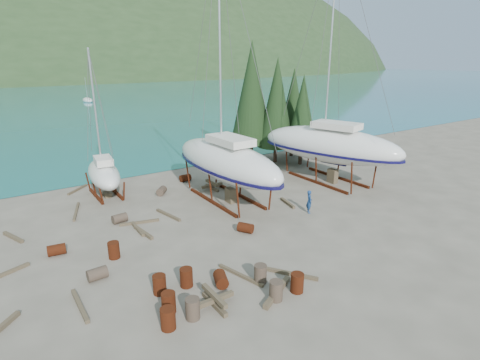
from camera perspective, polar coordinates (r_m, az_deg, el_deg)
ground at (r=21.48m, az=-0.45°, el=-9.10°), size 600.00×600.00×0.00m
far_house_right at (r=210.03m, az=-23.62°, el=14.62°), size 6.60×5.60×5.60m
cypress_near_right at (r=36.46m, az=5.62°, el=11.59°), size 3.60×3.60×10.00m
cypress_mid_right at (r=36.06m, az=9.50°, el=9.97°), size 3.06×3.06×8.50m
cypress_back_left at (r=37.04m, az=1.81°, el=13.11°), size 4.14×4.14×11.50m
cypress_far_right at (r=39.22m, az=8.11°, el=11.08°), size 3.24×3.24×9.00m
moored_boat_mid at (r=98.59m, az=-22.21°, el=11.17°), size 2.00×5.00×6.05m
large_sailboat_near at (r=26.38m, az=-2.14°, el=2.96°), size 3.78×11.75×18.34m
large_sailboat_far at (r=31.56m, az=13.48°, el=5.30°), size 6.86×12.63×19.17m
small_sailboat_shore at (r=29.36m, az=-20.04°, el=0.96°), size 2.75×6.75×10.52m
worker at (r=25.22m, az=10.50°, el=-3.25°), size 0.60×0.68×1.56m
drum_0 at (r=16.07m, az=-10.82°, el=-17.88°), size 0.58×0.58×0.88m
drum_2 at (r=22.02m, az=-26.15°, el=-9.53°), size 0.95×0.69×0.58m
drum_4 at (r=31.65m, az=-8.34°, el=0.32°), size 0.89×0.59×0.58m
drum_5 at (r=17.59m, az=3.13°, el=-14.09°), size 0.58×0.58×0.88m
drum_6 at (r=22.23m, az=0.85°, el=-7.29°), size 0.95×1.05×0.58m
drum_7 at (r=17.15m, az=8.70°, el=-15.21°), size 0.58×0.58×0.88m
drum_8 at (r=20.54m, az=-18.67°, el=-10.09°), size 0.58×0.58×0.88m
drum_9 at (r=24.65m, az=-17.86°, el=-5.59°), size 0.93×0.67×0.58m
drum_10 at (r=15.28m, az=-10.91°, el=-20.02°), size 0.58×0.58×0.88m
drum_11 at (r=28.85m, az=-11.87°, el=-1.64°), size 1.02×1.04×0.58m
drum_12 at (r=17.50m, az=-2.94°, el=-14.85°), size 0.85×1.03×0.58m
drum_13 at (r=17.49m, az=-8.18°, el=-14.48°), size 0.58×0.58×0.88m
drum_14 at (r=17.21m, az=-12.16°, el=-15.30°), size 0.58×0.58×0.88m
drum_15 at (r=19.04m, az=-20.91°, el=-13.21°), size 0.91×0.63×0.58m
drum_16 at (r=15.62m, az=-7.23°, el=-18.87°), size 0.58×0.58×0.88m
drum_17 at (r=16.55m, az=5.50°, el=-16.44°), size 0.58×0.58×0.88m
timber_1 at (r=26.65m, az=7.25°, el=-3.49°), size 0.62×1.87×0.19m
timber_2 at (r=25.17m, az=-31.30°, el=-7.44°), size 0.92×1.93×0.19m
timber_3 at (r=18.16m, az=0.09°, el=-14.31°), size 0.83×2.65×0.15m
timber_4 at (r=23.40m, az=-15.34°, el=-7.18°), size 0.23×2.09×0.17m
timber_5 at (r=18.44m, az=7.24°, el=-13.88°), size 1.79×2.50×0.16m
timber_8 at (r=22.83m, az=-14.51°, el=-7.74°), size 0.47×2.07×0.19m
timber_9 at (r=31.83m, az=-23.50°, el=-1.34°), size 1.80×1.72×0.15m
timber_10 at (r=24.94m, az=-10.88°, el=-5.25°), size 0.67×2.49×0.16m
timber_11 at (r=24.26m, az=-15.05°, el=-6.26°), size 2.37×0.74×0.15m
timber_12 at (r=17.56m, az=-23.21°, el=-17.16°), size 0.22×2.52×0.17m
timber_15 at (r=27.38m, az=-23.67°, el=-4.39°), size 1.03×3.09×0.15m
timber_16 at (r=17.05m, az=5.69°, el=-16.61°), size 2.30×1.34×0.23m
timber_17 at (r=21.40m, az=-32.05°, el=-11.95°), size 2.05×0.92×0.16m
timber_pile_fore at (r=16.23m, az=-3.93°, el=-17.77°), size 1.80×1.80×0.60m
timber_pile_aft at (r=29.48m, az=-4.27°, el=-0.84°), size 1.80×1.80×0.60m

